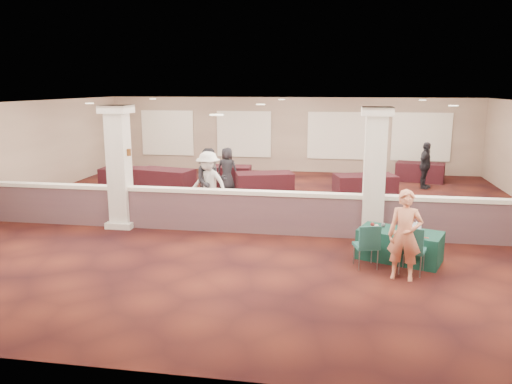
% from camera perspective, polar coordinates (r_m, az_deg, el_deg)
% --- Properties ---
extents(ground, '(16.00, 16.00, 0.00)m').
position_cam_1_polar(ground, '(14.25, 0.51, -2.93)').
color(ground, '#4A1B12').
rests_on(ground, ground).
extents(wall_back, '(16.00, 0.04, 3.20)m').
position_cam_1_polar(wall_back, '(21.80, 3.82, 6.55)').
color(wall_back, '#896F5E').
rests_on(wall_back, ground).
extents(wall_front, '(16.00, 0.04, 3.20)m').
position_cam_1_polar(wall_front, '(6.34, -10.90, -7.38)').
color(wall_front, '#896F5E').
rests_on(wall_front, ground).
extents(wall_left, '(0.04, 16.00, 3.20)m').
position_cam_1_polar(wall_left, '(17.09, -27.08, 3.73)').
color(wall_left, '#896F5E').
rests_on(wall_left, ground).
extents(ceiling, '(16.00, 16.00, 0.02)m').
position_cam_1_polar(ceiling, '(13.77, 0.54, 10.04)').
color(ceiling, silver).
rests_on(ceiling, wall_back).
extents(partition_wall, '(15.60, 0.28, 1.10)m').
position_cam_1_polar(partition_wall, '(12.67, -0.54, -2.19)').
color(partition_wall, '#5B3D47').
rests_on(partition_wall, ground).
extents(column_left, '(0.72, 0.72, 3.20)m').
position_cam_1_polar(column_left, '(13.50, -15.36, 2.90)').
color(column_left, white).
rests_on(column_left, ground).
extents(column_right, '(0.72, 0.72, 3.20)m').
position_cam_1_polar(column_right, '(12.30, 13.36, 2.14)').
color(column_right, white).
rests_on(column_right, ground).
extents(sconce_left, '(0.12, 0.12, 0.18)m').
position_cam_1_polar(sconce_left, '(13.57, -16.52, 4.43)').
color(sconce_left, brown).
rests_on(sconce_left, column_left).
extents(sconce_right, '(0.12, 0.12, 0.18)m').
position_cam_1_polar(sconce_right, '(13.34, -14.35, 4.42)').
color(sconce_right, brown).
rests_on(sconce_right, column_left).
extents(near_table, '(1.89, 1.39, 0.65)m').
position_cam_1_polar(near_table, '(11.20, 16.08, -5.89)').
color(near_table, '#103D2D').
rests_on(near_table, ground).
extents(conf_chair_main, '(0.62, 0.62, 0.98)m').
position_cam_1_polar(conf_chair_main, '(10.37, 17.40, -5.94)').
color(conf_chair_main, '#1C534B').
rests_on(conf_chair_main, ground).
extents(conf_chair_side, '(0.57, 0.57, 0.93)m').
position_cam_1_polar(conf_chair_side, '(10.47, 12.63, -5.68)').
color(conf_chair_side, '#1C534B').
rests_on(conf_chair_side, ground).
extents(woman, '(0.71, 0.54, 1.76)m').
position_cam_1_polar(woman, '(10.00, 16.66, -4.76)').
color(woman, '#EA7E66').
rests_on(woman, ground).
extents(far_table_front_left, '(2.14, 1.39, 0.80)m').
position_cam_1_polar(far_table_front_left, '(17.96, -10.32, 1.33)').
color(far_table_front_left, black).
rests_on(far_table_front_left, ground).
extents(far_table_front_center, '(2.11, 1.48, 0.78)m').
position_cam_1_polar(far_table_front_center, '(17.10, 0.98, 0.94)').
color(far_table_front_center, black).
rests_on(far_table_front_center, ground).
extents(far_table_front_right, '(2.16, 1.49, 0.80)m').
position_cam_1_polar(far_table_front_right, '(16.94, 12.31, 0.59)').
color(far_table_front_right, black).
rests_on(far_table_front_right, ground).
extents(far_table_back_left, '(1.94, 1.01, 0.78)m').
position_cam_1_polar(far_table_back_left, '(18.69, -14.35, 1.52)').
color(far_table_back_left, black).
rests_on(far_table_back_left, ground).
extents(far_table_back_center, '(1.84, 1.00, 0.72)m').
position_cam_1_polar(far_table_back_center, '(18.87, -3.35, 1.90)').
color(far_table_back_center, black).
rests_on(far_table_back_center, ground).
extents(far_table_back_right, '(1.96, 1.30, 0.73)m').
position_cam_1_polar(far_table_back_right, '(20.61, 18.23, 2.18)').
color(far_table_back_right, black).
rests_on(far_table_back_right, ground).
extents(attendee_a, '(1.05, 0.81, 1.93)m').
position_cam_1_polar(attendee_a, '(14.52, -5.21, 1.21)').
color(attendee_a, black).
rests_on(attendee_a, ground).
extents(attendee_b, '(1.30, 0.88, 1.86)m').
position_cam_1_polar(attendee_b, '(14.34, -5.45, 0.93)').
color(attendee_b, beige).
rests_on(attendee_b, ground).
extents(attendee_c, '(0.87, 1.10, 1.70)m').
position_cam_1_polar(attendee_c, '(19.15, 18.78, 2.90)').
color(attendee_c, black).
rests_on(attendee_c, ground).
extents(attendee_d, '(0.81, 0.50, 1.55)m').
position_cam_1_polar(attendee_d, '(17.77, -3.32, 2.61)').
color(attendee_d, black).
rests_on(attendee_d, ground).
extents(laptop_base, '(0.35, 0.30, 0.02)m').
position_cam_1_polar(laptop_base, '(11.01, 17.49, -4.47)').
color(laptop_base, silver).
rests_on(laptop_base, near_table).
extents(laptop_screen, '(0.28, 0.11, 0.20)m').
position_cam_1_polar(laptop_screen, '(11.07, 17.64, -3.81)').
color(laptop_screen, silver).
rests_on(laptop_screen, near_table).
extents(screen_glow, '(0.25, 0.10, 0.17)m').
position_cam_1_polar(screen_glow, '(11.07, 17.63, -3.88)').
color(screen_glow, silver).
rests_on(screen_glow, near_table).
extents(knitting, '(0.43, 0.38, 0.03)m').
position_cam_1_polar(knitting, '(10.88, 16.13, -4.54)').
color(knitting, '#A84E1B').
rests_on(knitting, near_table).
extents(yarn_cream, '(0.10, 0.10, 0.10)m').
position_cam_1_polar(yarn_cream, '(11.13, 13.62, -3.85)').
color(yarn_cream, beige).
rests_on(yarn_cream, near_table).
extents(yarn_red, '(0.09, 0.09, 0.09)m').
position_cam_1_polar(yarn_red, '(11.29, 13.16, -3.62)').
color(yarn_red, maroon).
rests_on(yarn_red, near_table).
extents(yarn_grey, '(0.09, 0.09, 0.09)m').
position_cam_1_polar(yarn_grey, '(11.29, 14.34, -3.67)').
color(yarn_grey, '#4B4C50').
rests_on(yarn_grey, near_table).
extents(scissors, '(0.11, 0.06, 0.01)m').
position_cam_1_polar(scissors, '(10.75, 18.87, -4.96)').
color(scissors, '#B41B13').
rests_on(scissors, near_table).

